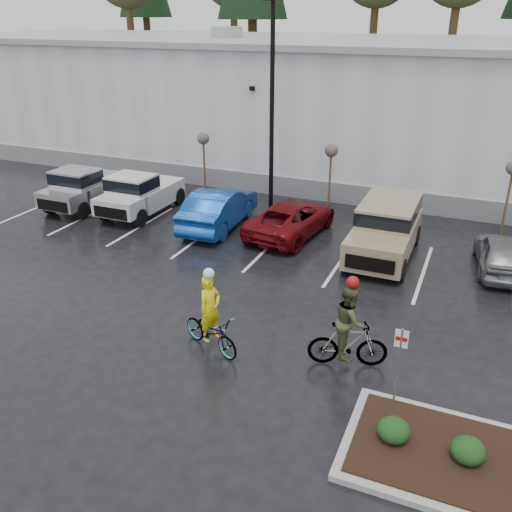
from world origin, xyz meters
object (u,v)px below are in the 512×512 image
at_px(sapling_west, 203,142).
at_px(car_grey, 501,253).
at_px(lamppost, 272,86).
at_px(car_red, 291,218).
at_px(cyclist_hivis, 211,325).
at_px(fire_lane_sign, 399,359).
at_px(cyclist_olive, 349,334).
at_px(sapling_mid, 331,154).
at_px(car_blue, 219,208).
at_px(suv_tan, 385,231).
at_px(pickup_white, 144,191).
at_px(pickup_silver, 90,185).

xyz_separation_m(sapling_west, car_grey, (13.96, -3.70, -2.05)).
bearing_deg(lamppost, sapling_west, 165.96).
xyz_separation_m(lamppost, car_grey, (9.96, -2.70, -5.01)).
relative_size(car_red, cyclist_hivis, 2.04).
bearing_deg(car_red, fire_lane_sign, 128.87).
relative_size(sapling_west, cyclist_olive, 1.22).
distance_m(lamppost, sapling_mid, 4.00).
bearing_deg(sapling_west, car_blue, -54.29).
height_order(sapling_mid, cyclist_hivis, sapling_mid).
xyz_separation_m(sapling_west, suv_tan, (9.85, -4.10, -1.70)).
relative_size(sapling_mid, car_red, 0.63).
bearing_deg(fire_lane_sign, lamppost, 123.46).
bearing_deg(cyclist_olive, cyclist_hivis, 83.91).
distance_m(pickup_white, cyclist_hivis, 12.11).
relative_size(lamppost, sapling_west, 2.88).
distance_m(car_red, cyclist_olive, 9.34).
relative_size(fire_lane_sign, car_blue, 0.43).
distance_m(lamppost, car_red, 5.80).
bearing_deg(cyclist_hivis, car_grey, -18.83).
relative_size(pickup_white, car_red, 1.03).
distance_m(fire_lane_sign, cyclist_olive, 2.01).
xyz_separation_m(pickup_silver, cyclist_olive, (14.71, -8.00, -0.04)).
height_order(sapling_mid, pickup_white, sapling_mid).
bearing_deg(sapling_west, suv_tan, -22.62).
xyz_separation_m(sapling_mid, pickup_silver, (-10.87, -3.50, -1.75)).
bearing_deg(pickup_silver, fire_lane_sign, -29.90).
bearing_deg(suv_tan, car_grey, 5.65).
distance_m(fire_lane_sign, car_grey, 9.38).
height_order(sapling_west, sapling_mid, same).
bearing_deg(fire_lane_sign, pickup_silver, 150.10).
relative_size(lamppost, cyclist_hivis, 3.72).
bearing_deg(suv_tan, sapling_mid, 129.21).
height_order(pickup_silver, car_grey, pickup_silver).
distance_m(fire_lane_sign, pickup_silver, 18.66).
distance_m(sapling_west, cyclist_hivis, 14.10).
relative_size(fire_lane_sign, cyclist_olive, 0.84).
distance_m(pickup_white, cyclist_olive, 14.36).
distance_m(pickup_white, car_grey, 15.40).
xyz_separation_m(pickup_silver, car_blue, (7.01, -0.17, -0.14)).
xyz_separation_m(suv_tan, car_grey, (4.11, 0.41, -0.35)).
xyz_separation_m(car_red, suv_tan, (4.00, -0.79, 0.33)).
bearing_deg(pickup_white, car_blue, -5.57).
distance_m(sapling_west, car_red, 7.02).
height_order(sapling_west, cyclist_olive, sapling_west).
distance_m(sapling_west, cyclist_olive, 15.57).
bearing_deg(fire_lane_sign, suv_tan, 102.64).
height_order(sapling_west, suv_tan, sapling_west).
bearing_deg(cyclist_hivis, fire_lane_sign, -74.66).
bearing_deg(lamppost, car_grey, -15.15).
relative_size(car_blue, car_grey, 1.29).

